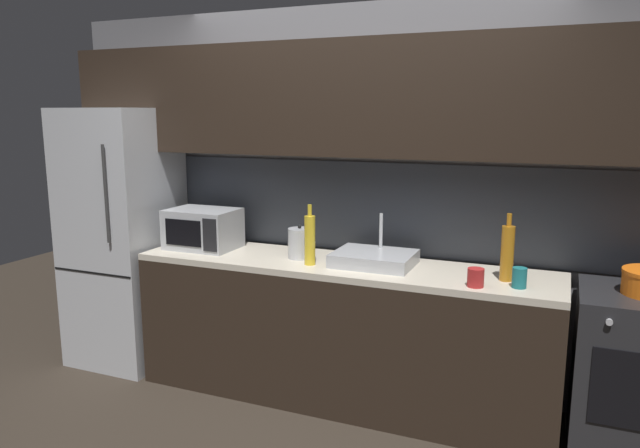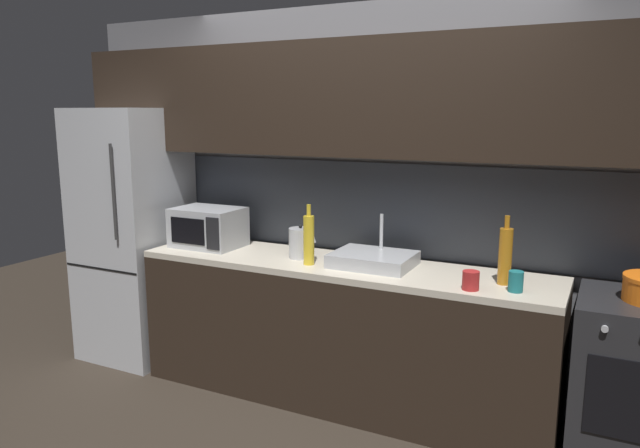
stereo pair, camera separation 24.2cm
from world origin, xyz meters
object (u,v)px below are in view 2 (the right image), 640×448
refrigerator (133,234)px  mug_red (471,280)px  oven_range (635,385)px  wine_bottle_amber (505,255)px  microwave (208,227)px  mug_teal (516,281)px  wine_bottle_yellow (309,239)px  kettle (301,243)px

refrigerator → mug_red: refrigerator is taller
oven_range → wine_bottle_amber: bearing=-178.9°
microwave → mug_teal: (2.08, -0.15, -0.08)m
refrigerator → wine_bottle_yellow: refrigerator is taller
wine_bottle_yellow → mug_red: 1.02m
wine_bottle_amber → mug_teal: bearing=-55.9°
kettle → mug_red: kettle is taller
microwave → oven_range: bearing=-0.4°
kettle → wine_bottle_amber: (1.27, -0.03, 0.06)m
microwave → mug_red: (1.86, -0.22, -0.08)m
wine_bottle_yellow → microwave: bearing=171.3°
refrigerator → wine_bottle_yellow: 1.55m
mug_teal → mug_red: size_ratio=1.09×
wine_bottle_amber → wine_bottle_yellow: (-1.14, -0.10, -0.00)m
kettle → mug_red: bearing=-10.8°
microwave → kettle: microwave is taller
refrigerator → mug_red: size_ratio=18.35×
oven_range → kettle: (-1.95, 0.02, 0.55)m
kettle → wine_bottle_yellow: size_ratio=0.58×
oven_range → mug_red: (-0.81, -0.20, 0.50)m
mug_teal → mug_red: mug_teal is taller
mug_red → wine_bottle_yellow: bearing=175.0°
refrigerator → mug_teal: refrigerator is taller
kettle → mug_red: size_ratio=2.15×
kettle → mug_teal: size_ratio=1.98×
kettle → mug_teal: 1.36m
refrigerator → wine_bottle_amber: bearing=-0.3°
oven_range → wine_bottle_amber: size_ratio=2.38×
oven_range → wine_bottle_yellow: (-1.82, -0.11, 0.61)m
wine_bottle_amber → mug_red: 0.26m
wine_bottle_yellow → mug_red: (1.01, -0.09, -0.11)m
refrigerator → wine_bottle_amber: 2.69m
kettle → refrigerator: bearing=-179.4°
kettle → wine_bottle_amber: wine_bottle_amber is taller
microwave → mug_red: bearing=-6.7°
wine_bottle_amber → wine_bottle_yellow: 1.15m
wine_bottle_amber → wine_bottle_yellow: wine_bottle_amber is taller
oven_range → microwave: microwave is taller
wine_bottle_yellow → mug_red: wine_bottle_yellow is taller
microwave → wine_bottle_yellow: (0.86, -0.13, 0.02)m
oven_range → mug_teal: size_ratio=8.23×
wine_bottle_yellow → oven_range: bearing=3.5°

